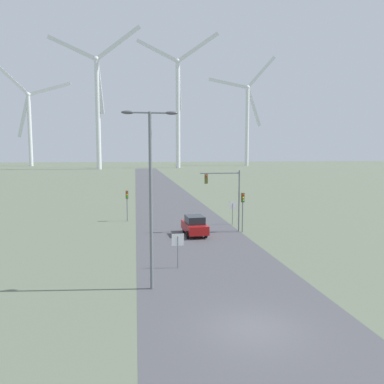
{
  "coord_description": "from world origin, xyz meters",
  "views": [
    {
      "loc": [
        -4.97,
        -14.98,
        7.63
      ],
      "look_at": [
        0.0,
        17.75,
        4.14
      ],
      "focal_mm": 35.0,
      "sensor_mm": 36.0,
      "label": 1
    }
  ],
  "objects_px": {
    "streetlamp": "(151,179)",
    "wind_turbine_center": "(178,103)",
    "traffic_light_post_near_left": "(127,199)",
    "stop_sign_near": "(178,244)",
    "wind_turbine_far_left": "(29,120)",
    "car_approaching": "(195,225)",
    "wind_turbine_left": "(98,101)",
    "stop_sign_far": "(233,209)",
    "traffic_light_mast_overhead": "(226,189)",
    "wind_turbine_right": "(247,117)",
    "traffic_light_post_near_right": "(243,203)"
  },
  "relations": [
    {
      "from": "wind_turbine_far_left",
      "to": "wind_turbine_right",
      "type": "distance_m",
      "value": 125.84
    },
    {
      "from": "streetlamp",
      "to": "car_approaching",
      "type": "relative_size",
      "value": 2.35
    },
    {
      "from": "streetlamp",
      "to": "wind_turbine_center",
      "type": "bearing_deg",
      "value": 82.98
    },
    {
      "from": "traffic_light_post_near_right",
      "to": "wind_turbine_center",
      "type": "relative_size",
      "value": 0.06
    },
    {
      "from": "car_approaching",
      "to": "wind_turbine_left",
      "type": "xyz_separation_m",
      "value": [
        -21.77,
        143.18,
        29.96
      ]
    },
    {
      "from": "traffic_light_mast_overhead",
      "to": "wind_turbine_right",
      "type": "distance_m",
      "value": 193.66
    },
    {
      "from": "wind_turbine_left",
      "to": "wind_turbine_center",
      "type": "relative_size",
      "value": 0.97
    },
    {
      "from": "traffic_light_post_near_right",
      "to": "stop_sign_near",
      "type": "bearing_deg",
      "value": -125.85
    },
    {
      "from": "streetlamp",
      "to": "wind_turbine_center",
      "type": "distance_m",
      "value": 171.3
    },
    {
      "from": "car_approaching",
      "to": "wind_turbine_far_left",
      "type": "relative_size",
      "value": 0.07
    },
    {
      "from": "traffic_light_post_near_left",
      "to": "wind_turbine_right",
      "type": "xyz_separation_m",
      "value": [
        67.29,
        176.06,
        26.46
      ]
    },
    {
      "from": "wind_turbine_far_left",
      "to": "stop_sign_far",
      "type": "bearing_deg",
      "value": -69.85
    },
    {
      "from": "traffic_light_mast_overhead",
      "to": "wind_turbine_left",
      "type": "xyz_separation_m",
      "value": [
        -24.99,
        142.11,
        26.68
      ]
    },
    {
      "from": "stop_sign_far",
      "to": "wind_turbine_left",
      "type": "relative_size",
      "value": 0.04
    },
    {
      "from": "traffic_light_post_near_right",
      "to": "car_approaching",
      "type": "bearing_deg",
      "value": -173.03
    },
    {
      "from": "wind_turbine_far_left",
      "to": "stop_sign_near",
      "type": "bearing_deg",
      "value": -73.06
    },
    {
      "from": "stop_sign_near",
      "to": "wind_turbine_right",
      "type": "bearing_deg",
      "value": 71.84
    },
    {
      "from": "traffic_light_mast_overhead",
      "to": "streetlamp",
      "type": "bearing_deg",
      "value": -118.41
    },
    {
      "from": "stop_sign_far",
      "to": "wind_turbine_right",
      "type": "bearing_deg",
      "value": 72.65
    },
    {
      "from": "traffic_light_mast_overhead",
      "to": "wind_turbine_right",
      "type": "bearing_deg",
      "value": 72.5
    },
    {
      "from": "streetlamp",
      "to": "stop_sign_far",
      "type": "distance_m",
      "value": 20.55
    },
    {
      "from": "car_approaching",
      "to": "wind_turbine_center",
      "type": "relative_size",
      "value": 0.06
    },
    {
      "from": "stop_sign_far",
      "to": "wind_turbine_far_left",
      "type": "relative_size",
      "value": 0.04
    },
    {
      "from": "wind_turbine_far_left",
      "to": "wind_turbine_right",
      "type": "relative_size",
      "value": 0.91
    },
    {
      "from": "streetlamp",
      "to": "stop_sign_far",
      "type": "bearing_deg",
      "value": 62.19
    },
    {
      "from": "traffic_light_post_near_left",
      "to": "traffic_light_post_near_right",
      "type": "xyz_separation_m",
      "value": [
        11.09,
        -7.61,
        0.28
      ]
    },
    {
      "from": "stop_sign_near",
      "to": "wind_turbine_left",
      "type": "xyz_separation_m",
      "value": [
        -19.11,
        152.88,
        29.25
      ]
    },
    {
      "from": "wind_turbine_left",
      "to": "stop_sign_far",
      "type": "bearing_deg",
      "value": -79.15
    },
    {
      "from": "stop_sign_near",
      "to": "wind_turbine_far_left",
      "type": "xyz_separation_m",
      "value": [
        -61.85,
        203.08,
        24.52
      ]
    },
    {
      "from": "traffic_light_post_near_right",
      "to": "wind_turbine_right",
      "type": "relative_size",
      "value": 0.06
    },
    {
      "from": "stop_sign_near",
      "to": "wind_turbine_center",
      "type": "height_order",
      "value": "wind_turbine_center"
    },
    {
      "from": "traffic_light_post_near_right",
      "to": "wind_turbine_left",
      "type": "relative_size",
      "value": 0.06
    },
    {
      "from": "stop_sign_near",
      "to": "wind_turbine_center",
      "type": "bearing_deg",
      "value": 83.48
    },
    {
      "from": "wind_turbine_left",
      "to": "wind_turbine_right",
      "type": "bearing_deg",
      "value": 26.4
    },
    {
      "from": "stop_sign_near",
      "to": "traffic_light_mast_overhead",
      "type": "distance_m",
      "value": 12.54
    },
    {
      "from": "streetlamp",
      "to": "stop_sign_near",
      "type": "height_order",
      "value": "streetlamp"
    },
    {
      "from": "traffic_light_post_near_left",
      "to": "traffic_light_mast_overhead",
      "type": "relative_size",
      "value": 0.58
    },
    {
      "from": "streetlamp",
      "to": "car_approaching",
      "type": "bearing_deg",
      "value": 71.09
    },
    {
      "from": "stop_sign_near",
      "to": "wind_turbine_far_left",
      "type": "bearing_deg",
      "value": 106.94
    },
    {
      "from": "traffic_light_mast_overhead",
      "to": "wind_turbine_far_left",
      "type": "height_order",
      "value": "wind_turbine_far_left"
    },
    {
      "from": "wind_turbine_right",
      "to": "car_approaching",
      "type": "bearing_deg",
      "value": -108.31
    },
    {
      "from": "stop_sign_near",
      "to": "car_approaching",
      "type": "distance_m",
      "value": 10.08
    },
    {
      "from": "traffic_light_post_near_right",
      "to": "wind_turbine_far_left",
      "type": "distance_m",
      "value": 206.19
    },
    {
      "from": "traffic_light_mast_overhead",
      "to": "wind_turbine_right",
      "type": "height_order",
      "value": "wind_turbine_right"
    },
    {
      "from": "traffic_light_post_near_right",
      "to": "wind_turbine_far_left",
      "type": "relative_size",
      "value": 0.07
    },
    {
      "from": "traffic_light_post_near_left",
      "to": "wind_turbine_center",
      "type": "xyz_separation_m",
      "value": [
        22.47,
        146.54,
        29.89
      ]
    },
    {
      "from": "traffic_light_mast_overhead",
      "to": "stop_sign_near",
      "type": "bearing_deg",
      "value": -118.62
    },
    {
      "from": "stop_sign_near",
      "to": "car_approaching",
      "type": "bearing_deg",
      "value": 74.65
    },
    {
      "from": "traffic_light_post_near_left",
      "to": "wind_turbine_left",
      "type": "xyz_separation_m",
      "value": [
        -15.45,
        134.99,
        28.35
      ]
    },
    {
      "from": "streetlamp",
      "to": "wind_turbine_center",
      "type": "xyz_separation_m",
      "value": [
        20.69,
        168.01,
        26.23
      ]
    }
  ]
}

